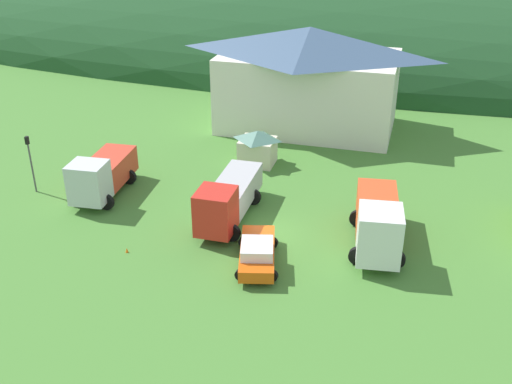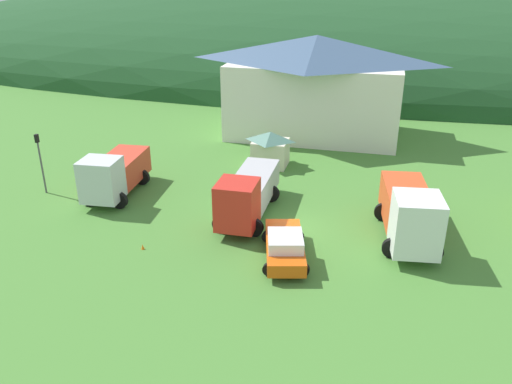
# 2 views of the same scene
# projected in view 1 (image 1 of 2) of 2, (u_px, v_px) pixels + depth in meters

# --- Properties ---
(ground_plane) EXTENTS (200.00, 200.00, 0.00)m
(ground_plane) POSITION_uv_depth(u_px,v_px,m) (268.00, 233.00, 37.35)
(ground_plane) COLOR #477F33
(forested_hill_backdrop) EXTENTS (172.68, 60.00, 25.26)m
(forested_hill_backdrop) POSITION_uv_depth(u_px,v_px,m) (368.00, 39.00, 85.28)
(forested_hill_backdrop) COLOR #1E4723
(forested_hill_backdrop) RESTS_ON ground
(depot_building) EXTENTS (16.14, 9.43, 8.86)m
(depot_building) POSITION_uv_depth(u_px,v_px,m) (309.00, 77.00, 51.94)
(depot_building) COLOR white
(depot_building) RESTS_ON ground
(play_shed_cream) EXTENTS (2.83, 2.54, 2.72)m
(play_shed_cream) POSITION_uv_depth(u_px,v_px,m) (257.00, 147.00, 46.14)
(play_shed_cream) COLOR beige
(play_shed_cream) RESTS_ON ground
(tow_truck_silver) EXTENTS (3.46, 6.75, 3.24)m
(tow_truck_silver) POSITION_uv_depth(u_px,v_px,m) (101.00, 174.00, 41.19)
(tow_truck_silver) COLOR silver
(tow_truck_silver) RESTS_ON ground
(crane_truck_red) EXTENTS (3.10, 8.10, 3.24)m
(crane_truck_red) POSITION_uv_depth(u_px,v_px,m) (228.00, 198.00, 38.07)
(crane_truck_red) COLOR red
(crane_truck_red) RESTS_ON ground
(heavy_rig_white) EXTENTS (3.72, 7.59, 3.55)m
(heavy_rig_white) POSITION_uv_depth(u_px,v_px,m) (378.00, 222.00, 35.04)
(heavy_rig_white) COLOR white
(heavy_rig_white) RESTS_ON ground
(service_pickup_orange) EXTENTS (3.14, 5.35, 1.66)m
(service_pickup_orange) POSITION_uv_depth(u_px,v_px,m) (257.00, 252.00, 33.89)
(service_pickup_orange) COLOR #DF5510
(service_pickup_orange) RESTS_ON ground
(traffic_light_west) EXTENTS (0.20, 0.32, 4.17)m
(traffic_light_west) POSITION_uv_depth(u_px,v_px,m) (30.00, 158.00, 41.33)
(traffic_light_west) COLOR #4C4C51
(traffic_light_west) RESTS_ON ground
(traffic_cone_near_pickup) EXTENTS (0.36, 0.36, 0.59)m
(traffic_cone_near_pickup) POSITION_uv_depth(u_px,v_px,m) (127.00, 252.00, 35.40)
(traffic_cone_near_pickup) COLOR orange
(traffic_cone_near_pickup) RESTS_ON ground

